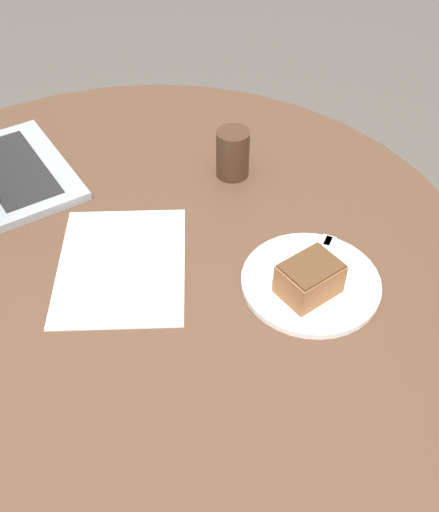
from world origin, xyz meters
name	(u,v)px	position (x,y,z in m)	size (l,w,h in m)	color
ground_plane	(160,452)	(0.00, 0.00, 0.00)	(12.00, 12.00, 0.00)	#4C4742
dining_table	(139,302)	(0.00, 0.00, 0.62)	(1.32, 1.32, 0.74)	#4C3323
paper_document	(122,265)	(0.01, -0.02, 0.74)	(0.36, 0.32, 0.00)	white
plate	(311,282)	(0.19, 0.27, 0.74)	(0.25, 0.25, 0.01)	white
cake_slice	(310,279)	(0.21, 0.25, 0.78)	(0.10, 0.11, 0.06)	brown
fork	(320,259)	(0.15, 0.31, 0.75)	(0.13, 0.14, 0.00)	silver
coffee_glass	(233,154)	(-0.17, 0.28, 0.79)	(0.07, 0.07, 0.11)	#3D2619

